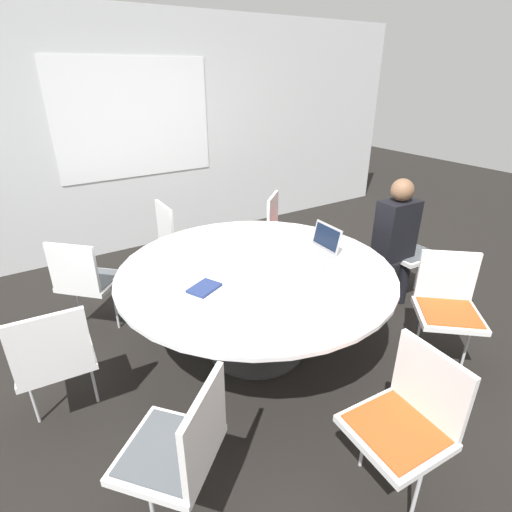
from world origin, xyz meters
name	(u,v)px	position (x,y,z in m)	size (l,w,h in m)	color
ground_plane	(256,347)	(0.00, 0.00, 0.00)	(16.00, 16.00, 0.00)	black
wall_back	(136,137)	(0.00, 2.58, 1.35)	(8.00, 0.07, 2.70)	silver
conference_table	(256,281)	(0.00, 0.00, 0.62)	(2.05, 2.05, 0.72)	#333333
chair_0	(405,244)	(1.72, -0.02, 0.52)	(0.46, 0.44, 0.86)	white
chair_1	(284,227)	(1.01, 1.00, 0.52)	(0.61, 0.61, 0.86)	white
chair_2	(178,235)	(-0.04, 1.42, 0.52)	(0.43, 0.45, 0.86)	white
chair_3	(86,277)	(-1.05, 0.96, 0.52)	(0.61, 0.61, 0.86)	white
chair_4	(54,355)	(-1.42, 0.04, 0.52)	(0.47, 0.45, 0.86)	white
chair_5	(180,446)	(-1.04, -0.97, 0.52)	(0.61, 0.60, 0.86)	white
chair_6	(407,416)	(-0.03, -1.42, 0.52)	(0.45, 0.47, 0.86)	white
chair_7	(448,301)	(1.11, -0.88, 0.52)	(0.61, 0.61, 0.86)	white
person_0	(397,233)	(1.48, -0.09, 0.71)	(0.37, 0.27, 1.21)	black
laptop	(321,245)	(0.60, -0.03, 0.78)	(0.25, 0.32, 0.21)	#99999E
spiral_notebook	(204,288)	(-0.46, -0.08, 0.73)	(0.25, 0.23, 0.02)	navy
coffee_cup	(320,262)	(0.40, -0.26, 0.77)	(0.07, 0.07, 0.09)	white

